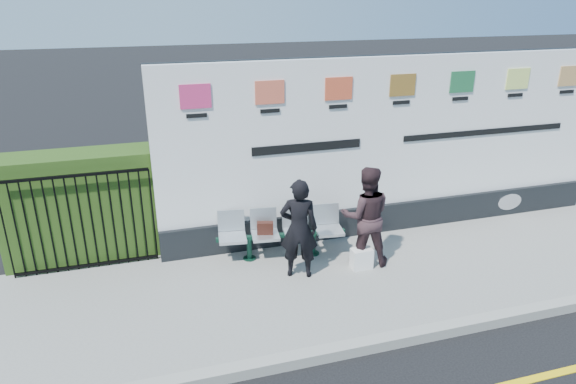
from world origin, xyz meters
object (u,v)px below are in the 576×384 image
(woman_left, at_px, (299,229))
(woman_right, at_px, (366,216))
(billboard, at_px, (394,158))
(bench, at_px, (282,244))

(woman_left, distance_m, woman_right, 1.09)
(woman_right, bearing_deg, billboard, -117.53)
(billboard, height_order, woman_right, billboard)
(billboard, relative_size, woman_left, 5.28)
(billboard, relative_size, woman_right, 5.09)
(bench, relative_size, woman_left, 1.29)
(billboard, xyz_separation_m, woman_right, (-0.98, -1.03, -0.51))
(billboard, height_order, bench, billboard)
(woman_left, bearing_deg, bench, -63.02)
(billboard, xyz_separation_m, bench, (-2.15, -0.49, -1.09))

